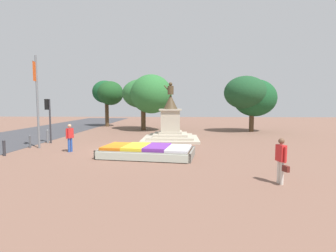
{
  "coord_description": "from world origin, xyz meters",
  "views": [
    {
      "loc": [
        3.52,
        -16.44,
        3.0
      ],
      "look_at": [
        2.77,
        1.57,
        1.45
      ],
      "focal_mm": 28.0,
      "sensor_mm": 36.0,
      "label": 1
    }
  ],
  "objects_px": {
    "kerb_bollard_mid_a": "(4,147)",
    "kerb_bollard_mid_b": "(30,141)",
    "banner_pole": "(37,100)",
    "pedestrian_with_handbag": "(281,158)",
    "pedestrian_near_planter": "(70,136)",
    "traffic_light_mid_block": "(48,112)",
    "statue_monument": "(171,128)",
    "flower_planter": "(147,152)",
    "kerb_bollard_north": "(48,136)"
  },
  "relations": [
    {
      "from": "pedestrian_with_handbag",
      "to": "statue_monument",
      "type": "bearing_deg",
      "value": 111.1
    },
    {
      "from": "banner_pole",
      "to": "kerb_bollard_mid_b",
      "type": "xyz_separation_m",
      "value": [
        -0.67,
        0.08,
        -2.78
      ]
    },
    {
      "from": "pedestrian_near_planter",
      "to": "banner_pole",
      "type": "bearing_deg",
      "value": 155.12
    },
    {
      "from": "kerb_bollard_mid_a",
      "to": "statue_monument",
      "type": "bearing_deg",
      "value": 36.35
    },
    {
      "from": "traffic_light_mid_block",
      "to": "statue_monument",
      "type": "bearing_deg",
      "value": 12.42
    },
    {
      "from": "pedestrian_with_handbag",
      "to": "kerb_bollard_north",
      "type": "relative_size",
      "value": 1.67
    },
    {
      "from": "traffic_light_mid_block",
      "to": "pedestrian_with_handbag",
      "type": "distance_m",
      "value": 16.74
    },
    {
      "from": "statue_monument",
      "to": "kerb_bollard_mid_a",
      "type": "bearing_deg",
      "value": -143.65
    },
    {
      "from": "flower_planter",
      "to": "statue_monument",
      "type": "relative_size",
      "value": 1.17
    },
    {
      "from": "pedestrian_near_planter",
      "to": "kerb_bollard_mid_b",
      "type": "height_order",
      "value": "pedestrian_near_planter"
    },
    {
      "from": "statue_monument",
      "to": "pedestrian_with_handbag",
      "type": "distance_m",
      "value": 12.45
    },
    {
      "from": "banner_pole",
      "to": "kerb_bollard_mid_b",
      "type": "bearing_deg",
      "value": 173.14
    },
    {
      "from": "kerb_bollard_mid_a",
      "to": "pedestrian_with_handbag",
      "type": "bearing_deg",
      "value": -18.86
    },
    {
      "from": "banner_pole",
      "to": "traffic_light_mid_block",
      "type": "bearing_deg",
      "value": 100.68
    },
    {
      "from": "flower_planter",
      "to": "banner_pole",
      "type": "height_order",
      "value": "banner_pole"
    },
    {
      "from": "kerb_bollard_north",
      "to": "kerb_bollard_mid_a",
      "type": "bearing_deg",
      "value": -90.54
    },
    {
      "from": "kerb_bollard_mid_a",
      "to": "kerb_bollard_mid_b",
      "type": "relative_size",
      "value": 1.07
    },
    {
      "from": "traffic_light_mid_block",
      "to": "kerb_bollard_mid_b",
      "type": "height_order",
      "value": "traffic_light_mid_block"
    },
    {
      "from": "pedestrian_with_handbag",
      "to": "kerb_bollard_mid_b",
      "type": "xyz_separation_m",
      "value": [
        -13.88,
        7.42,
        -0.52
      ]
    },
    {
      "from": "flower_planter",
      "to": "kerb_bollard_mid_b",
      "type": "distance_m",
      "value": 8.67
    },
    {
      "from": "banner_pole",
      "to": "pedestrian_with_handbag",
      "type": "bearing_deg",
      "value": -29.05
    },
    {
      "from": "traffic_light_mid_block",
      "to": "kerb_bollard_mid_a",
      "type": "bearing_deg",
      "value": -92.38
    },
    {
      "from": "statue_monument",
      "to": "pedestrian_near_planter",
      "type": "relative_size",
      "value": 2.72
    },
    {
      "from": "flower_planter",
      "to": "traffic_light_mid_block",
      "type": "xyz_separation_m",
      "value": [
        -8.02,
        4.81,
        2.05
      ]
    },
    {
      "from": "flower_planter",
      "to": "pedestrian_with_handbag",
      "type": "height_order",
      "value": "pedestrian_with_handbag"
    },
    {
      "from": "banner_pole",
      "to": "statue_monument",
      "type": "bearing_deg",
      "value": 26.11
    },
    {
      "from": "flower_planter",
      "to": "kerb_bollard_mid_b",
      "type": "bearing_deg",
      "value": 162.34
    },
    {
      "from": "pedestrian_near_planter",
      "to": "kerb_bollard_mid_b",
      "type": "bearing_deg",
      "value": 158.48
    },
    {
      "from": "flower_planter",
      "to": "kerb_bollard_mid_b",
      "type": "relative_size",
      "value": 6.36
    },
    {
      "from": "pedestrian_near_planter",
      "to": "kerb_bollard_north",
      "type": "bearing_deg",
      "value": 132.44
    },
    {
      "from": "pedestrian_near_planter",
      "to": "kerb_bollard_mid_a",
      "type": "relative_size",
      "value": 1.86
    },
    {
      "from": "flower_planter",
      "to": "pedestrian_with_handbag",
      "type": "xyz_separation_m",
      "value": [
        5.62,
        -4.79,
        0.68
      ]
    },
    {
      "from": "banner_pole",
      "to": "flower_planter",
      "type": "bearing_deg",
      "value": -18.57
    },
    {
      "from": "flower_planter",
      "to": "traffic_light_mid_block",
      "type": "height_order",
      "value": "traffic_light_mid_block"
    },
    {
      "from": "kerb_bollard_mid_b",
      "to": "kerb_bollard_north",
      "type": "height_order",
      "value": "kerb_bollard_north"
    },
    {
      "from": "kerb_bollard_mid_b",
      "to": "kerb_bollard_north",
      "type": "relative_size",
      "value": 0.84
    },
    {
      "from": "flower_planter",
      "to": "banner_pole",
      "type": "distance_m",
      "value": 8.53
    },
    {
      "from": "traffic_light_mid_block",
      "to": "banner_pole",
      "type": "xyz_separation_m",
      "value": [
        0.43,
        -2.26,
        0.89
      ]
    },
    {
      "from": "flower_planter",
      "to": "pedestrian_near_planter",
      "type": "height_order",
      "value": "pedestrian_near_planter"
    },
    {
      "from": "traffic_light_mid_block",
      "to": "pedestrian_near_planter",
      "type": "height_order",
      "value": "traffic_light_mid_block"
    },
    {
      "from": "banner_pole",
      "to": "pedestrian_with_handbag",
      "type": "xyz_separation_m",
      "value": [
        13.21,
        -7.34,
        -2.26
      ]
    },
    {
      "from": "flower_planter",
      "to": "kerb_bollard_mid_a",
      "type": "relative_size",
      "value": 5.93
    },
    {
      "from": "statue_monument",
      "to": "traffic_light_mid_block",
      "type": "height_order",
      "value": "statue_monument"
    },
    {
      "from": "statue_monument",
      "to": "kerb_bollard_mid_a",
      "type": "xyz_separation_m",
      "value": [
        -9.36,
        -6.89,
        -0.55
      ]
    },
    {
      "from": "traffic_light_mid_block",
      "to": "pedestrian_with_handbag",
      "type": "relative_size",
      "value": 1.93
    },
    {
      "from": "traffic_light_mid_block",
      "to": "kerb_bollard_north",
      "type": "xyz_separation_m",
      "value": [
        -0.16,
        0.04,
        -1.81
      ]
    },
    {
      "from": "kerb_bollard_mid_a",
      "to": "kerb_bollard_mid_b",
      "type": "xyz_separation_m",
      "value": [
        -0.04,
        2.69,
        -0.04
      ]
    },
    {
      "from": "kerb_bollard_mid_b",
      "to": "kerb_bollard_north",
      "type": "bearing_deg",
      "value": 87.74
    },
    {
      "from": "kerb_bollard_mid_a",
      "to": "pedestrian_near_planter",
      "type": "bearing_deg",
      "value": 22.84
    },
    {
      "from": "statue_monument",
      "to": "banner_pole",
      "type": "bearing_deg",
      "value": -153.89
    }
  ]
}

